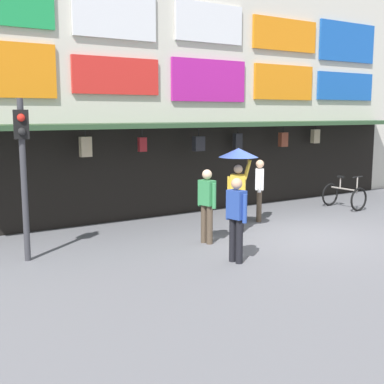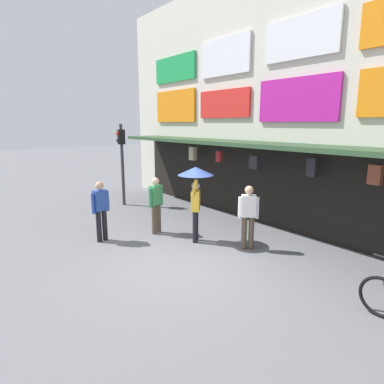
{
  "view_description": "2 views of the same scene",
  "coord_description": "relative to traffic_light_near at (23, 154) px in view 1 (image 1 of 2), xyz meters",
  "views": [
    {
      "loc": [
        -8.68,
        -8.5,
        2.91
      ],
      "look_at": [
        -2.46,
        1.09,
        1.13
      ],
      "focal_mm": 47.48,
      "sensor_mm": 36.0,
      "label": 1
    },
    {
      "loc": [
        5.65,
        -4.21,
        3.21
      ],
      "look_at": [
        -1.61,
        1.48,
        1.27
      ],
      "focal_mm": 30.56,
      "sensor_mm": 36.0,
      "label": 2
    }
  ],
  "objects": [
    {
      "name": "ground_plane",
      "position": [
        6.09,
        -1.51,
        -2.14
      ],
      "size": [
        80.0,
        80.0,
        0.0
      ],
      "primitive_type": "plane",
      "color": "slate"
    },
    {
      "name": "pedestrian_in_yellow",
      "position": [
        3.78,
        -0.82,
        -1.19
      ],
      "size": [
        0.29,
        0.52,
        1.68
      ],
      "color": "brown",
      "rests_on": "ground"
    },
    {
      "name": "traffic_light_near",
      "position": [
        0.0,
        0.0,
        0.0
      ],
      "size": [
        0.32,
        0.35,
        3.2
      ],
      "color": "#38383D",
      "rests_on": "ground"
    },
    {
      "name": "pedestrian_in_white",
      "position": [
        6.32,
        0.36,
        -1.19
      ],
      "size": [
        0.4,
        0.42,
        1.68
      ],
      "color": "brown",
      "rests_on": "ground"
    },
    {
      "name": "shopfront",
      "position": [
        6.09,
        3.05,
        1.82
      ],
      "size": [
        18.0,
        2.6,
        8.0
      ],
      "color": "beige",
      "rests_on": "ground"
    },
    {
      "name": "pedestrian_with_umbrella",
      "position": [
        5.03,
        -0.34,
        -0.5
      ],
      "size": [
        0.96,
        0.96,
        2.08
      ],
      "color": "black",
      "rests_on": "ground"
    },
    {
      "name": "pedestrian_in_blue",
      "position": [
        3.41,
        -2.36,
        -1.19
      ],
      "size": [
        0.27,
        0.53,
        1.68
      ],
      "color": "black",
      "rests_on": "ground"
    },
    {
      "name": "bicycle_parked",
      "position": [
        9.76,
        0.39,
        -1.75
      ],
      "size": [
        0.74,
        1.17,
        1.05
      ],
      "color": "black",
      "rests_on": "ground"
    }
  ]
}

